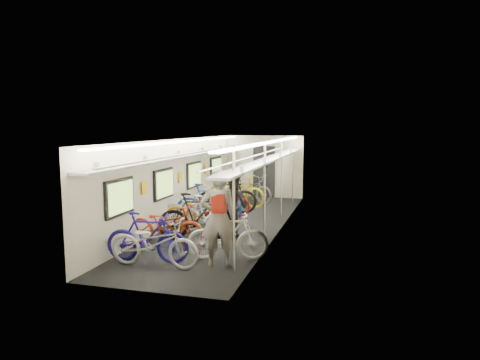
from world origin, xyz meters
The scene contains 17 objects.
train_car_shell centered at (-0.36, 0.71, 1.66)m, with size 10.00×10.00×10.00m.
bicycle_0 centered at (-0.37, -3.81, 0.49)m, with size 0.65×1.85×0.97m, color #B0B0B5.
bicycle_1 centered at (-0.64, -3.59, 0.52)m, with size 0.49×1.74×1.04m, color navy.
bicycle_2 centered at (-0.77, -2.40, 0.49)m, with size 0.66×1.88×0.99m, color #9B2910.
bicycle_3 centered at (-0.27, -1.65, 0.58)m, with size 0.55×1.93×1.16m, color black.
bicycle_4 centered at (-0.46, -0.89, 0.52)m, with size 0.69×1.99×1.04m, color #BE6D11.
bicycle_5 centered at (-0.25, -0.98, 0.50)m, with size 0.47×1.65×0.99m, color silver.
bicycle_6 centered at (-0.68, -0.58, 0.53)m, with size 0.70×2.01×1.05m, color #B6B7BB.
bicycle_7 centered at (-0.61, 0.15, 0.57)m, with size 0.54×1.91×1.15m, color #193A9A.
bicycle_8 centered at (-0.51, 0.88, 0.48)m, with size 0.64×1.84×0.96m, color maroon.
bicycle_9 centered at (-0.47, 1.46, 0.58)m, with size 0.55×1.93×1.16m, color black.
bicycle_10 centered at (-0.52, 2.72, 0.55)m, with size 0.73×2.10×1.10m, color yellow.
bicycle_11 centered at (0.88, -3.00, 0.51)m, with size 0.48×1.69×1.02m, color silver.
bicycle_12 centered at (-0.29, 3.64, 0.52)m, with size 0.69×1.97×1.04m, color slate.
passenger_near centered at (0.83, -3.42, 0.97)m, with size 0.71×0.46×1.94m, color gray.
passenger_mid centered at (0.45, -1.00, 0.79)m, with size 0.77×0.60×1.59m, color black.
backpack centered at (0.86, -3.50, 1.28)m, with size 0.26×0.14×0.38m, color #A41C10.
Camera 1 is at (3.35, -11.24, 2.76)m, focal length 32.00 mm.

